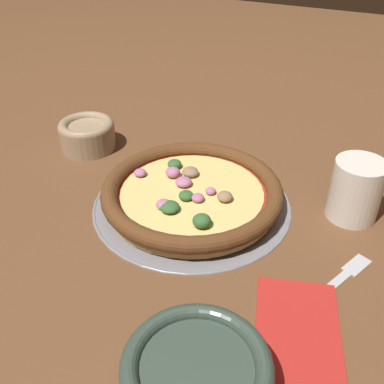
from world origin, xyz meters
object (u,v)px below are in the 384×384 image
at_px(pizza, 192,193).
at_px(fork, 336,282).
at_px(napkin, 298,332).
at_px(drinking_cup, 356,190).
at_px(bowl_far, 197,377).
at_px(pizza_tray, 192,203).
at_px(bowl_near, 87,134).

relative_size(pizza, fork, 1.83).
bearing_deg(napkin, drinking_cup, -3.82).
bearing_deg(bowl_far, napkin, -32.45).
relative_size(pizza_tray, fork, 2.03).
xyz_separation_m(bowl_near, fork, (-0.17, -0.53, -0.03)).
bearing_deg(pizza, bowl_near, 72.10).
height_order(pizza, fork, pizza).
bearing_deg(bowl_near, pizza, -107.90).
bearing_deg(napkin, pizza_tray, 51.05).
relative_size(bowl_far, napkin, 0.81).
height_order(pizza_tray, bowl_near, bowl_near).
height_order(pizza, napkin, pizza).
xyz_separation_m(bowl_far, fork, (0.23, -0.10, -0.03)).
relative_size(pizza_tray, bowl_near, 3.00).
bearing_deg(pizza, bowl_far, -153.91).
distance_m(drinking_cup, fork, 0.17).
distance_m(bowl_far, napkin, 0.15).
bearing_deg(napkin, fork, -13.79).
distance_m(pizza, bowl_far, 0.34).
height_order(bowl_far, drinking_cup, drinking_cup).
height_order(bowl_near, fork, bowl_near).
bearing_deg(bowl_near, drinking_cup, -90.47).
xyz_separation_m(pizza, fork, (-0.08, -0.25, -0.02)).
relative_size(bowl_near, fork, 0.68).
distance_m(bowl_far, fork, 0.25).
distance_m(bowl_near, fork, 0.55).
xyz_separation_m(bowl_far, drinking_cup, (0.39, -0.10, 0.02)).
distance_m(pizza, drinking_cup, 0.26).
height_order(drinking_cup, fork, drinking_cup).
xyz_separation_m(pizza_tray, bowl_near, (0.09, 0.27, 0.03)).
height_order(bowl_far, napkin, bowl_far).
relative_size(drinking_cup, napkin, 0.52).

